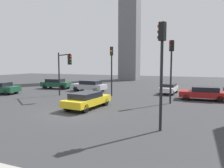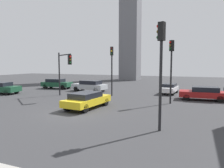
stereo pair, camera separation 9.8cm
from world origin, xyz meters
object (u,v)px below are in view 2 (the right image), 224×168
Objects in this scene: car_0 at (169,88)px; traffic_light_0 at (112,62)px; car_4 at (90,86)px; traffic_light_2 at (64,65)px; traffic_light_1 at (171,60)px; car_2 at (203,93)px; car_6 at (57,83)px; car_1 at (87,99)px; traffic_light_3 at (161,57)px; car_5 at (1,88)px.

traffic_light_0 is at bearing -49.90° from car_0.
traffic_light_2 is at bearing 95.19° from car_4.
car_4 is at bearing -73.61° from traffic_light_1.
car_2 is 20.62m from car_6.
car_4 is at bearing -75.78° from car_0.
traffic_light_1 is 7.73m from car_0.
car_1 is (-5.34, -11.67, 0.07)m from car_0.
car_4 is (-14.22, 1.85, 0.05)m from car_2.
traffic_light_3 is (11.78, -7.95, 0.52)m from traffic_light_2.
car_1 is 1.08× the size of car_6.
car_0 is 5.32m from car_2.
car_0 is at bearing -44.48° from car_2.
traffic_light_3 is 1.31× the size of car_6.
traffic_light_0 reaches higher than car_5.
car_4 is at bearing -130.51° from traffic_light_0.
traffic_light_3 is 1.30× the size of car_2.
traffic_light_3 reaches higher than car_0.
traffic_light_3 reaches higher than car_4.
car_5 is (-13.57, -3.63, -3.19)m from traffic_light_0.
car_6 is at bearing -9.40° from car_2.
traffic_light_3 is 1.47× the size of car_0.
car_4 is 1.07× the size of car_6.
car_2 is (3.89, -3.63, 0.07)m from car_0.
car_6 is (3.07, 7.19, 0.03)m from car_5.
car_5 is at bearing -46.26° from traffic_light_1.
traffic_light_2 is (-4.35, -3.24, -0.35)m from traffic_light_0.
traffic_light_1 is at bearing 12.31° from car_0.
traffic_light_1 is 1.20× the size of car_1.
traffic_light_0 is at bearing 2.62° from car_2.
car_1 is 1.05× the size of car_5.
car_1 is at bearing -20.16° from car_0.
car_0 is (-0.95, 6.88, -3.40)m from traffic_light_1.
traffic_light_1 is 12.81m from car_4.
car_2 is at bearing 51.41° from car_0.
car_0 is at bearing -19.19° from car_1.
car_5 reaches higher than car_1.
car_2 is (9.23, 8.04, 0.00)m from car_1.
traffic_light_2 is 1.10× the size of car_6.
traffic_light_2 is 14.22m from traffic_light_3.
traffic_light_2 is at bearing -49.49° from car_0.
traffic_light_1 reaches higher than car_1.
car_4 reaches higher than car_1.
car_4 is at bearing -13.01° from car_6.
car_2 is 14.34m from car_4.
car_0 is (-1.38, 15.52, -3.45)m from traffic_light_3.
traffic_light_1 is 20.85m from car_5.
car_6 is (-17.49, 6.11, -3.28)m from traffic_light_1.
car_4 reaches higher than car_6.
car_4 is (-11.28, 5.10, -3.28)m from traffic_light_1.
traffic_light_3 is at bearing 76.64° from car_2.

